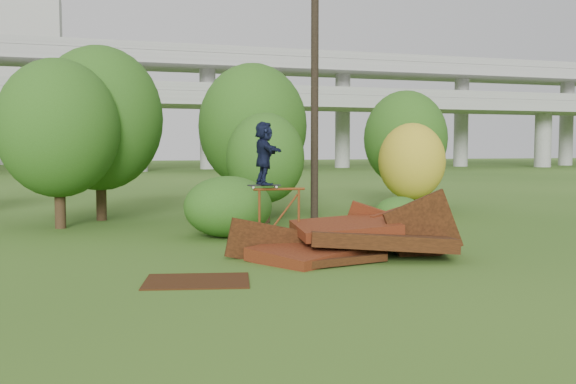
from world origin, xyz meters
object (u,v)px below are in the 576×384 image
object	(u,v)px
flat_plate	(197,281)
skater	(264,153)
scrap_pile	(353,241)
utility_pole	(315,67)

from	to	relation	value
flat_plate	skater	bearing A→B (deg)	51.58
skater	flat_plate	xyz separation A→B (m)	(-2.15, -2.72, -2.54)
flat_plate	scrap_pile	bearing A→B (deg)	23.17
skater	utility_pole	distance (m)	8.36
utility_pole	scrap_pile	bearing A→B (deg)	-103.01
scrap_pile	flat_plate	xyz separation A→B (m)	(-4.16, -1.78, -0.39)
scrap_pile	utility_pole	distance (m)	9.49
scrap_pile	skater	size ratio (longest dim) A/B	3.73
skater	utility_pole	world-z (taller)	utility_pole
flat_plate	utility_pole	size ratio (longest dim) A/B	0.19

